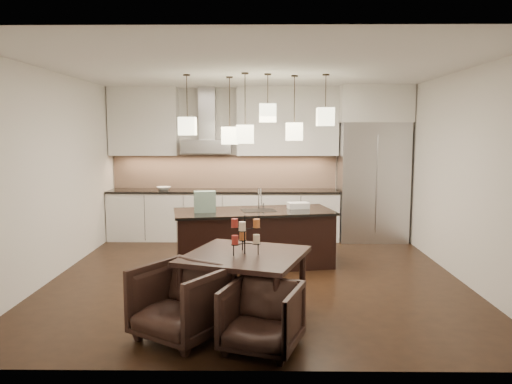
{
  "coord_description": "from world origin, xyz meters",
  "views": [
    {
      "loc": [
        0.08,
        -6.7,
        1.98
      ],
      "look_at": [
        0.0,
        0.2,
        1.15
      ],
      "focal_mm": 35.0,
      "sensor_mm": 36.0,
      "label": 1
    }
  ],
  "objects_px": {
    "refrigerator": "(372,182)",
    "armchair_right": "(262,317)",
    "armchair_left": "(181,302)",
    "dining_table": "(245,286)",
    "island_body": "(254,239)"
  },
  "relations": [
    {
      "from": "dining_table",
      "to": "island_body",
      "type": "bearing_deg",
      "value": 106.98
    },
    {
      "from": "refrigerator",
      "to": "armchair_right",
      "type": "distance_m",
      "value": 5.19
    },
    {
      "from": "refrigerator",
      "to": "island_body",
      "type": "distance_m",
      "value": 2.87
    },
    {
      "from": "island_body",
      "to": "armchair_right",
      "type": "distance_m",
      "value": 2.93
    },
    {
      "from": "island_body",
      "to": "armchair_right",
      "type": "xyz_separation_m",
      "value": [
        0.12,
        -2.93,
        -0.09
      ]
    },
    {
      "from": "dining_table",
      "to": "armchair_right",
      "type": "relative_size",
      "value": 1.73
    },
    {
      "from": "dining_table",
      "to": "armchair_left",
      "type": "distance_m",
      "value": 0.8
    },
    {
      "from": "island_body",
      "to": "armchair_left",
      "type": "relative_size",
      "value": 2.85
    },
    {
      "from": "armchair_left",
      "to": "armchair_right",
      "type": "bearing_deg",
      "value": 14.8
    },
    {
      "from": "refrigerator",
      "to": "island_body",
      "type": "height_order",
      "value": "refrigerator"
    },
    {
      "from": "armchair_right",
      "to": "dining_table",
      "type": "bearing_deg",
      "value": 121.58
    },
    {
      "from": "dining_table",
      "to": "armchair_right",
      "type": "xyz_separation_m",
      "value": [
        0.18,
        -0.8,
        -0.04
      ]
    },
    {
      "from": "armchair_left",
      "to": "armchair_right",
      "type": "height_order",
      "value": "armchair_left"
    },
    {
      "from": "island_body",
      "to": "armchair_left",
      "type": "height_order",
      "value": "island_body"
    },
    {
      "from": "refrigerator",
      "to": "armchair_left",
      "type": "height_order",
      "value": "refrigerator"
    }
  ]
}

